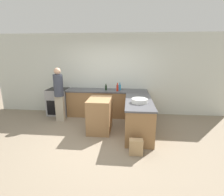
# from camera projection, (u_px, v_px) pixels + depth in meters

# --- Properties ---
(ground_plane) EXTENTS (14.00, 14.00, 0.00)m
(ground_plane) POSITION_uv_depth(u_px,v_px,m) (98.00, 140.00, 4.27)
(ground_plane) COLOR gray
(wall_back) EXTENTS (8.00, 0.06, 2.70)m
(wall_back) POSITION_uv_depth(u_px,v_px,m) (108.00, 75.00, 5.95)
(wall_back) COLOR silver
(wall_back) RESTS_ON ground_plane
(counter_back) EXTENTS (2.64, 0.63, 0.88)m
(counter_back) POSITION_uv_depth(u_px,v_px,m) (107.00, 103.00, 5.86)
(counter_back) COLOR olive
(counter_back) RESTS_ON ground_plane
(counter_peninsula) EXTENTS (0.69, 1.80, 0.88)m
(counter_peninsula) POSITION_uv_depth(u_px,v_px,m) (138.00, 116.00, 4.62)
(counter_peninsula) COLOR olive
(counter_peninsula) RESTS_ON ground_plane
(range_oven) EXTENTS (0.71, 0.61, 0.90)m
(range_oven) POSITION_uv_depth(u_px,v_px,m) (59.00, 102.00, 6.01)
(range_oven) COLOR #99999E
(range_oven) RESTS_ON ground_plane
(island_table) EXTENTS (0.60, 0.82, 0.90)m
(island_table) POSITION_uv_depth(u_px,v_px,m) (100.00, 115.00, 4.71)
(island_table) COLOR #997047
(island_table) RESTS_ON ground_plane
(mixing_bowl) EXTENTS (0.39, 0.39, 0.11)m
(mixing_bowl) POSITION_uv_depth(u_px,v_px,m) (140.00, 101.00, 4.27)
(mixing_bowl) COLOR white
(mixing_bowl) RESTS_ON counter_peninsula
(dish_soap_bottle) EXTENTS (0.08, 0.08, 0.25)m
(dish_soap_bottle) POSITION_uv_depth(u_px,v_px,m) (120.00, 87.00, 5.72)
(dish_soap_bottle) COLOR #338CBF
(dish_soap_bottle) RESTS_ON counter_back
(wine_bottle_dark) EXTENTS (0.06, 0.06, 0.21)m
(wine_bottle_dark) POSITION_uv_depth(u_px,v_px,m) (106.00, 88.00, 5.72)
(wine_bottle_dark) COLOR black
(wine_bottle_dark) RESTS_ON counter_back
(hot_sauce_bottle) EXTENTS (0.07, 0.07, 0.27)m
(hot_sauce_bottle) POSITION_uv_depth(u_px,v_px,m) (117.00, 88.00, 5.57)
(hot_sauce_bottle) COLOR red
(hot_sauce_bottle) RESTS_ON counter_back
(person_by_range) EXTENTS (0.28, 0.28, 1.65)m
(person_by_range) POSITION_uv_depth(u_px,v_px,m) (59.00, 92.00, 5.29)
(person_by_range) COLOR #ADA38E
(person_by_range) RESTS_ON ground_plane
(paper_bag) EXTENTS (0.29, 0.16, 0.34)m
(paper_bag) POSITION_uv_depth(u_px,v_px,m) (136.00, 147.00, 3.65)
(paper_bag) COLOR tan
(paper_bag) RESTS_ON ground_plane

